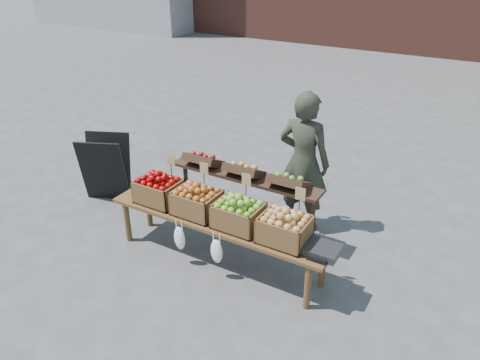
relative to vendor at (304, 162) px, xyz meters
The scene contains 10 objects.
ground 1.79m from the vendor, 86.14° to the right, with size 80.00×80.00×0.00m, color #49494C.
vendor is the anchor object (origin of this frame).
chalkboard_sign 2.83m from the vendor, 164.80° to the right, with size 0.64×0.35×0.97m, color black, non-canonical shape.
back_table 0.85m from the vendor, 139.13° to the right, with size 2.10×0.44×1.04m, color #311F15, non-canonical shape.
display_bench 1.45m from the vendor, 112.25° to the right, with size 2.70×0.56×0.57m, color #52371C, non-canonical shape.
crate_golden_apples 1.80m from the vendor, 137.46° to the right, with size 0.50×0.40×0.28m, color #68020A, non-canonical shape.
crate_russet_pears 1.45m from the vendor, 122.46° to the right, with size 0.50×0.40×0.28m, color #A55E2D, non-canonical shape.
crate_red_apples 1.25m from the vendor, 100.32° to the right, with size 0.50×0.40×0.28m, color #478020, non-canonical shape.
crate_green_apples 1.27m from the vendor, 74.79° to the right, with size 0.50×0.40×0.28m, color gold, non-canonical shape.
weighing_scale 1.46m from the vendor, 58.09° to the right, with size 0.34×0.30×0.08m, color #232326.
Camera 1 is at (1.88, -3.39, 3.34)m, focal length 35.00 mm.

